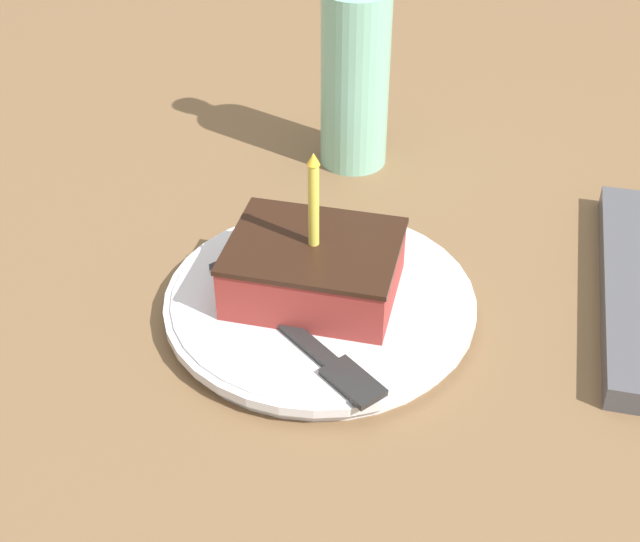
{
  "coord_description": "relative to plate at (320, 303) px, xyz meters",
  "views": [
    {
      "loc": [
        0.53,
        0.13,
        0.45
      ],
      "look_at": [
        0.02,
        0.01,
        0.04
      ],
      "focal_mm": 50.0,
      "sensor_mm": 36.0,
      "label": 1
    }
  ],
  "objects": [
    {
      "name": "fork",
      "position": [
        0.05,
        -0.0,
        0.01
      ],
      "size": [
        0.13,
        0.16,
        0.0
      ],
      "color": "#262626",
      "rests_on": "plate"
    },
    {
      "name": "cake_slice",
      "position": [
        -0.0,
        -0.01,
        0.03
      ],
      "size": [
        0.1,
        0.13,
        0.12
      ],
      "color": "#99332D",
      "rests_on": "plate"
    },
    {
      "name": "bottle",
      "position": [
        -0.24,
        -0.02,
        0.08
      ],
      "size": [
        0.06,
        0.06,
        0.23
      ],
      "color": "#8CD1B2",
      "rests_on": "ground_plane"
    },
    {
      "name": "plate",
      "position": [
        0.0,
        0.0,
        0.0
      ],
      "size": [
        0.24,
        0.24,
        0.02
      ],
      "color": "silver",
      "rests_on": "ground_plane"
    },
    {
      "name": "ground_plane",
      "position": [
        -0.02,
        -0.01,
        -0.03
      ],
      "size": [
        2.4,
        2.4,
        0.04
      ],
      "color": "brown",
      "rests_on": "ground"
    }
  ]
}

